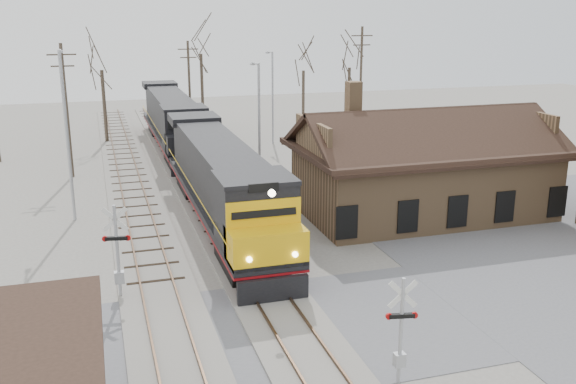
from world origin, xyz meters
name	(u,v)px	position (x,y,z in m)	size (l,w,h in m)	color
ground	(291,331)	(0.00, 0.00, 0.00)	(140.00, 140.00, 0.00)	#9A958B
road	(291,330)	(0.00, 0.00, 0.01)	(60.00, 9.00, 0.03)	#5E5E63
track_main	(217,215)	(0.00, 15.00, 0.07)	(3.40, 90.00, 0.24)	#9A958B
track_siding	(140,222)	(-4.50, 15.00, 0.07)	(3.40, 90.00, 0.24)	#9A958B
depot	(423,174)	(11.99, 12.00, 2.41)	(15.20, 9.31, 7.90)	olive
locomotive_lead	(223,183)	(0.00, 12.81, 2.58)	(3.30, 22.06, 4.90)	black
locomotive_trailing	(173,120)	(0.00, 35.15, 2.58)	(3.30, 22.06, 4.64)	black
crossbuck_near	(401,334)	(2.36, -4.45, 1.77)	(1.06, 0.31, 3.73)	#A5A8AD
crossbuck_far	(118,255)	(-6.10, 4.96, 1.94)	(1.18, 0.31, 4.14)	#A5A8AD
streetlight_a	(67,128)	(-8.14, 16.80, 5.44)	(0.25, 2.04, 9.79)	#A5A8AD
streetlight_b	(259,119)	(3.99, 20.23, 4.82)	(0.25, 2.04, 8.57)	#A5A8AD
streetlight_c	(272,92)	(9.18, 35.49, 4.70)	(0.25, 2.04, 8.33)	#A5A8AD
utility_pole_a	(67,109)	(-8.45, 27.43, 5.07)	(2.00, 0.24, 9.69)	#382D23
utility_pole_b	(189,85)	(2.71, 42.91, 4.74)	(2.00, 0.24, 9.05)	#382D23
utility_pole_c	(361,84)	(16.56, 32.35, 5.50)	(2.00, 0.24, 10.55)	#382D23
tree_b	(101,58)	(-5.61, 40.28, 7.75)	(4.44, 4.44, 10.88)	#382D23
tree_c	(200,42)	(4.54, 46.41, 8.80)	(5.04, 5.04, 12.34)	#382D23
tree_d	(304,61)	(14.42, 42.26, 6.89)	(3.95, 3.95, 9.69)	#382D23
tree_e	(350,57)	(17.86, 38.23, 7.53)	(4.32, 4.32, 10.58)	#382D23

